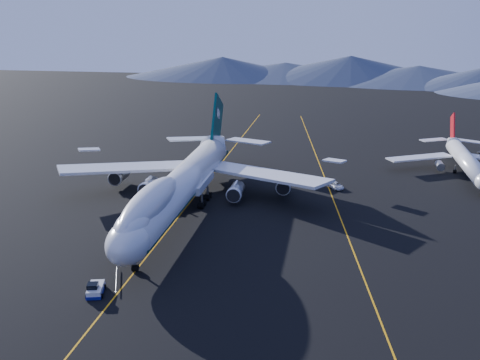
% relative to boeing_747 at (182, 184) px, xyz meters
% --- Properties ---
extents(ground, '(500.00, 500.00, 0.00)m').
position_rel_boeing_747_xyz_m(ground, '(-0.00, -0.03, -5.81)').
color(ground, black).
rests_on(ground, ground).
extents(taxiway_line_main, '(0.25, 220.00, 0.01)m').
position_rel_boeing_747_xyz_m(taxiway_line_main, '(-0.00, -0.03, -5.80)').
color(taxiway_line_main, orange).
rests_on(taxiway_line_main, ground).
extents(taxiway_line_side, '(28.08, 198.09, 0.01)m').
position_rel_boeing_747_xyz_m(taxiway_line_side, '(30.00, 9.97, -5.80)').
color(taxiway_line_side, orange).
rests_on(taxiway_line_side, ground).
extents(boeing_747, '(59.62, 72.43, 19.37)m').
position_rel_boeing_747_xyz_m(boeing_747, '(0.00, 0.00, 0.00)').
color(boeing_747, silver).
rests_on(boeing_747, ground).
extents(pushback_tug, '(3.17, 4.54, 1.80)m').
position_rel_boeing_747_xyz_m(pushback_tug, '(-3.00, -34.11, -5.25)').
color(pushback_tug, silver).
rests_on(pushback_tug, ground).
extents(second_jet, '(37.88, 42.80, 12.18)m').
position_rel_boeing_747_xyz_m(second_jet, '(61.19, 37.34, -2.13)').
color(second_jet, silver).
rests_on(second_jet, ground).
extents(service_van, '(4.47, 5.32, 1.35)m').
position_rel_boeing_747_xyz_m(service_van, '(30.00, 20.42, -5.14)').
color(service_van, white).
rests_on(service_van, ground).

